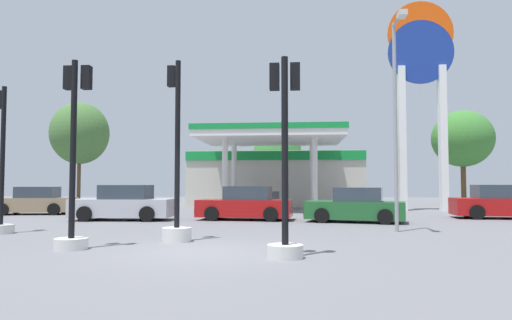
% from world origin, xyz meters
% --- Properties ---
extents(ground_plane, '(90.00, 90.00, 0.00)m').
position_xyz_m(ground_plane, '(0.00, 0.00, 0.00)').
color(ground_plane, slate).
rests_on(ground_plane, ground).
extents(gas_station, '(12.00, 13.13, 4.69)m').
position_xyz_m(gas_station, '(0.71, 22.46, 2.18)').
color(gas_station, beige).
rests_on(gas_station, ground).
extents(station_pole_sign, '(3.75, 0.56, 12.27)m').
position_xyz_m(station_pole_sign, '(9.47, 17.12, 7.74)').
color(station_pole_sign, white).
rests_on(station_pole_sign, ground).
extents(car_0, '(4.11, 2.07, 1.43)m').
position_xyz_m(car_0, '(0.00, 9.38, 0.65)').
color(car_0, black).
rests_on(car_0, ground).
extents(car_1, '(4.24, 2.07, 1.49)m').
position_xyz_m(car_1, '(-5.14, 8.77, 0.67)').
color(car_1, black).
rests_on(car_1, ground).
extents(car_2, '(4.12, 2.31, 1.39)m').
position_xyz_m(car_2, '(-11.01, 12.05, 0.63)').
color(car_2, black).
rests_on(car_2, ground).
extents(car_3, '(4.14, 2.45, 1.39)m').
position_xyz_m(car_3, '(4.55, 8.57, 0.63)').
color(car_3, black).
rests_on(car_3, ground).
extents(car_4, '(4.32, 2.20, 1.50)m').
position_xyz_m(car_4, '(11.26, 11.15, 0.68)').
color(car_4, black).
rests_on(car_4, ground).
extents(traffic_signal_0, '(0.79, 0.79, 4.58)m').
position_xyz_m(traffic_signal_0, '(-6.94, 3.28, 1.28)').
color(traffic_signal_0, silver).
rests_on(traffic_signal_0, ground).
extents(traffic_signal_1, '(0.77, 0.77, 4.86)m').
position_xyz_m(traffic_signal_1, '(-0.99, 1.81, 1.23)').
color(traffic_signal_1, silver).
rests_on(traffic_signal_1, ground).
extents(traffic_signal_2, '(0.76, 0.76, 4.47)m').
position_xyz_m(traffic_signal_2, '(-3.04, 0.17, 1.64)').
color(traffic_signal_2, silver).
rests_on(traffic_signal_2, ground).
extents(traffic_signal_3, '(0.74, 0.74, 4.20)m').
position_xyz_m(traffic_signal_3, '(1.97, -0.66, 1.52)').
color(traffic_signal_3, silver).
rests_on(traffic_signal_3, ground).
extents(tree_0, '(4.76, 4.76, 8.33)m').
position_xyz_m(tree_0, '(-15.79, 26.41, 5.76)').
color(tree_0, brown).
rests_on(tree_0, ground).
extents(tree_1, '(3.75, 3.75, 6.38)m').
position_xyz_m(tree_1, '(0.65, 26.62, 4.31)').
color(tree_1, brown).
rests_on(tree_1, ground).
extents(tree_2, '(4.64, 4.64, 7.27)m').
position_xyz_m(tree_2, '(15.05, 26.76, 5.06)').
color(tree_2, brown).
rests_on(tree_2, ground).
extents(corner_streetlamp, '(0.24, 1.48, 6.79)m').
position_xyz_m(corner_streetlamp, '(5.40, 4.69, 4.10)').
color(corner_streetlamp, gray).
rests_on(corner_streetlamp, ground).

